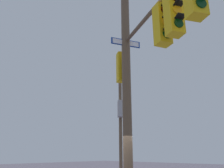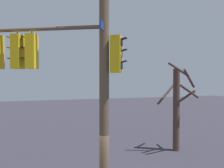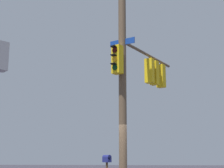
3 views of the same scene
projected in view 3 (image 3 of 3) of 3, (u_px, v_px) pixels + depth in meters
The scene contains 2 objects.
main_signal_pole_assembly at pixel (131, 64), 13.94m from camera, with size 4.70×4.47×9.39m.
mailbox at pixel (107, 161), 16.81m from camera, with size 0.48×0.48×1.41m.
Camera 3 is at (12.35, 0.54, 1.36)m, focal length 54.56 mm.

